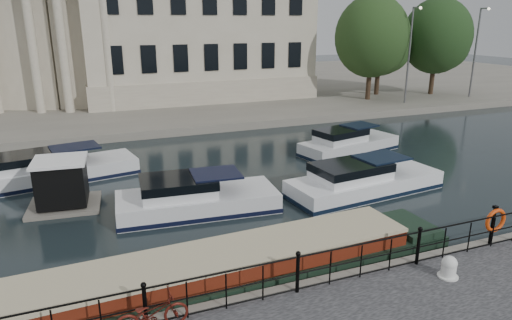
{
  "coord_description": "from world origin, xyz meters",
  "views": [
    {
      "loc": [
        -4.99,
        -11.78,
        7.57
      ],
      "look_at": [
        0.5,
        2.0,
        3.0
      ],
      "focal_mm": 32.0,
      "sensor_mm": 36.0,
      "label": 1
    }
  ],
  "objects_px": {
    "harbour_hut": "(62,186)",
    "life_ring_post": "(495,221)",
    "bicycle": "(151,313)",
    "narrowboat": "(194,284)",
    "mooring_bollard": "(449,267)"
  },
  "relations": [
    {
      "from": "life_ring_post",
      "to": "narrowboat",
      "type": "xyz_separation_m",
      "value": [
        -9.54,
        1.6,
        -1.02
      ]
    },
    {
      "from": "mooring_bollard",
      "to": "harbour_hut",
      "type": "distance_m",
      "value": 14.95
    },
    {
      "from": "narrowboat",
      "to": "bicycle",
      "type": "bearing_deg",
      "value": -130.65
    },
    {
      "from": "bicycle",
      "to": "life_ring_post",
      "type": "distance_m",
      "value": 11.01
    },
    {
      "from": "bicycle",
      "to": "mooring_bollard",
      "type": "height_order",
      "value": "bicycle"
    },
    {
      "from": "life_ring_post",
      "to": "harbour_hut",
      "type": "height_order",
      "value": "harbour_hut"
    },
    {
      "from": "harbour_hut",
      "to": "narrowboat",
      "type": "bearing_deg",
      "value": -61.71
    },
    {
      "from": "harbour_hut",
      "to": "life_ring_post",
      "type": "bearing_deg",
      "value": -31.65
    },
    {
      "from": "bicycle",
      "to": "narrowboat",
      "type": "bearing_deg",
      "value": -41.08
    },
    {
      "from": "narrowboat",
      "to": "mooring_bollard",
      "type": "bearing_deg",
      "value": -23.3
    },
    {
      "from": "harbour_hut",
      "to": "bicycle",
      "type": "bearing_deg",
      "value": -73.18
    },
    {
      "from": "mooring_bollard",
      "to": "bicycle",
      "type": "bearing_deg",
      "value": 174.74
    },
    {
      "from": "bicycle",
      "to": "mooring_bollard",
      "type": "xyz_separation_m",
      "value": [
        8.23,
        -0.76,
        -0.16
      ]
    },
    {
      "from": "narrowboat",
      "to": "harbour_hut",
      "type": "distance_m",
      "value": 9.01
    },
    {
      "from": "bicycle",
      "to": "mooring_bollard",
      "type": "distance_m",
      "value": 8.27
    }
  ]
}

